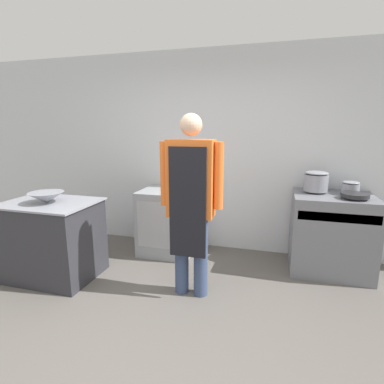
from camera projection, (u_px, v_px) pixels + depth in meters
The scene contains 10 objects.
ground_plane at pixel (148, 346), 2.36m from camera, with size 14.00×14.00×0.00m, color #5B5651.
wall_back at pixel (210, 152), 4.13m from camera, with size 8.00×0.05×2.70m.
prep_counter at pixel (53, 239), 3.40m from camera, with size 1.00×0.74×0.88m.
stove at pixel (331, 234), 3.51m from camera, with size 0.89×0.67×0.94m.
fridge_unit at pixel (168, 221), 4.09m from camera, with size 0.70×0.67×0.87m.
person_cook at pixel (191, 196), 2.90m from camera, with size 0.63×0.24×1.82m.
mixing_bowl at pixel (46, 198), 3.25m from camera, with size 0.37×0.37×0.12m.
stock_pot at pixel (316, 181), 3.55m from camera, with size 0.27×0.27×0.24m.
saute_pan at pixel (355, 195), 3.25m from camera, with size 0.29×0.29×0.04m.
sauce_pot at pixel (351, 187), 3.46m from camera, with size 0.19×0.19×0.14m.
Camera 1 is at (0.89, -1.87, 1.68)m, focal length 28.00 mm.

